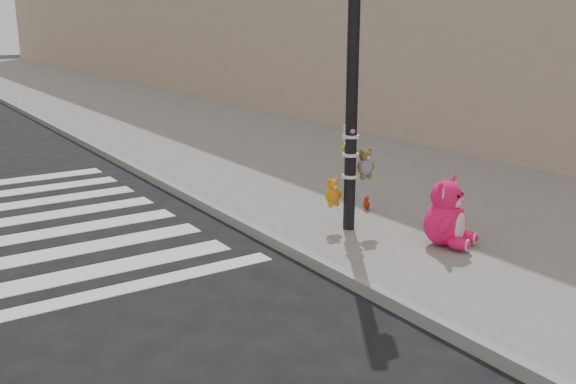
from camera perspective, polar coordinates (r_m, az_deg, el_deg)
ground at (r=6.30m, az=-3.12°, el=-12.80°), size 120.00×120.00×0.00m
sidewalk_near at (r=17.00m, az=-5.64°, el=5.12°), size 7.00×80.00×0.14m
curb_edge at (r=15.72m, az=-16.85°, el=3.76°), size 0.12×80.00×0.15m
signal_pole at (r=8.65m, az=5.68°, el=7.02°), size 0.70×0.50×4.00m
pink_bunny at (r=8.43m, az=13.95°, el=-2.23°), size 0.77×0.82×0.90m
red_teddy at (r=9.87m, az=6.99°, el=-0.99°), size 0.18×0.15×0.21m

